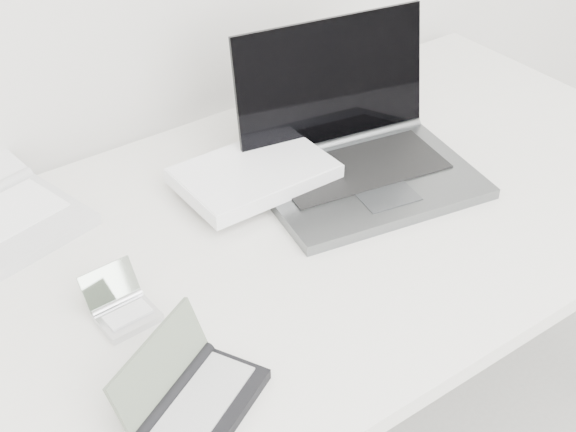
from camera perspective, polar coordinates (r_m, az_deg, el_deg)
desk at (r=1.38m, az=0.03°, el=-2.31°), size 1.60×0.80×0.73m
laptop_large at (r=1.45m, az=2.73°, el=4.07°), size 0.52×0.37×0.26m
pda_silver at (r=1.20m, az=-11.68°, el=-6.45°), size 0.09×0.10×0.06m
palmtop_charcoal at (r=1.06m, az=-6.80°, el=-12.69°), size 0.22×0.20×0.10m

